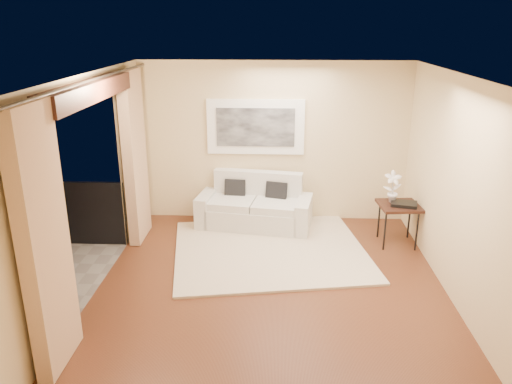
# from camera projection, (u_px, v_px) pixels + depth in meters

# --- Properties ---
(floor) EXTENTS (5.00, 5.00, 0.00)m
(floor) POSITION_uv_depth(u_px,v_px,m) (271.00, 288.00, 6.48)
(floor) COLOR #5A2F1A
(floor) RESTS_ON ground
(room_shell) EXTENTS (5.00, 6.40, 5.00)m
(room_shell) POSITION_uv_depth(u_px,v_px,m) (88.00, 91.00, 5.75)
(room_shell) COLOR white
(room_shell) RESTS_ON ground
(balcony) EXTENTS (1.81, 2.60, 1.17)m
(balcony) POSITION_uv_depth(u_px,v_px,m) (20.00, 271.00, 6.56)
(balcony) COLOR #605B56
(balcony) RESTS_ON ground
(curtains) EXTENTS (0.16, 4.80, 2.64)m
(curtains) POSITION_uv_depth(u_px,v_px,m) (100.00, 189.00, 6.13)
(curtains) COLOR tan
(curtains) RESTS_ON ground
(artwork) EXTENTS (1.62, 0.07, 0.92)m
(artwork) POSITION_uv_depth(u_px,v_px,m) (256.00, 127.00, 8.29)
(artwork) COLOR white
(artwork) RESTS_ON room_shell
(rug) EXTENTS (3.18, 2.88, 0.04)m
(rug) POSITION_uv_depth(u_px,v_px,m) (270.00, 250.00, 7.51)
(rug) COLOR beige
(rug) RESTS_ON floor
(sofa) EXTENTS (1.96, 1.08, 0.89)m
(sofa) POSITION_uv_depth(u_px,v_px,m) (255.00, 208.00, 8.36)
(sofa) COLOR silver
(sofa) RESTS_ON floor
(side_table) EXTENTS (0.65, 0.65, 0.65)m
(side_table) POSITION_uv_depth(u_px,v_px,m) (399.00, 208.00, 7.60)
(side_table) COLOR black
(side_table) RESTS_ON floor
(tray) EXTENTS (0.44, 0.37, 0.05)m
(tray) POSITION_uv_depth(u_px,v_px,m) (404.00, 204.00, 7.53)
(tray) COLOR black
(tray) RESTS_ON side_table
(orchid) EXTENTS (0.26, 0.18, 0.50)m
(orchid) POSITION_uv_depth(u_px,v_px,m) (393.00, 187.00, 7.60)
(orchid) COLOR white
(orchid) RESTS_ON side_table
(bistro_table) EXTENTS (0.69, 0.69, 0.79)m
(bistro_table) POSITION_uv_depth(u_px,v_px,m) (3.00, 245.00, 6.06)
(bistro_table) COLOR black
(bistro_table) RESTS_ON balcony
(balcony_chair_far) EXTENTS (0.49, 0.50, 0.95)m
(balcony_chair_far) POSITION_uv_depth(u_px,v_px,m) (24.00, 236.00, 6.70)
(balcony_chair_far) COLOR black
(balcony_chair_far) RESTS_ON balcony
(balcony_chair_near) EXTENTS (0.49, 0.49, 0.92)m
(balcony_chair_near) POSITION_uv_depth(u_px,v_px,m) (8.00, 253.00, 6.27)
(balcony_chair_near) COLOR black
(balcony_chair_near) RESTS_ON balcony
(candle) EXTENTS (0.06, 0.06, 0.07)m
(candle) POSITION_uv_depth(u_px,v_px,m) (15.00, 231.00, 6.16)
(candle) COLOR red
(candle) RESTS_ON bistro_table
(glass_a) EXTENTS (0.06, 0.06, 0.12)m
(glass_a) POSITION_uv_depth(u_px,v_px,m) (4.00, 238.00, 5.92)
(glass_a) COLOR white
(glass_a) RESTS_ON bistro_table
(glass_b) EXTENTS (0.06, 0.06, 0.12)m
(glass_b) POSITION_uv_depth(u_px,v_px,m) (17.00, 235.00, 5.98)
(glass_b) COLOR white
(glass_b) RESTS_ON bistro_table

